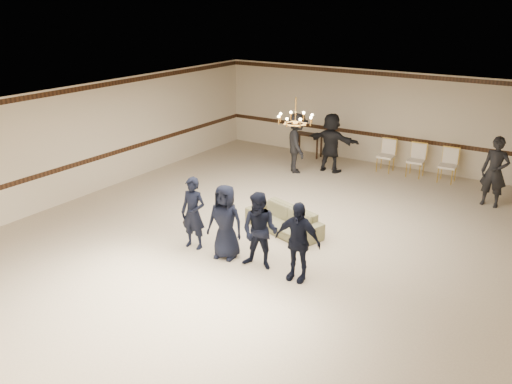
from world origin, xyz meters
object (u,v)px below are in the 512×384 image
settee (284,220)px  banquet_chair_mid (416,161)px  boy_a (193,213)px  boy_b (225,222)px  adult_left (297,143)px  adult_mid (331,143)px  banquet_chair_left (386,156)px  adult_right (495,172)px  banquet_chair_right (448,166)px  boy_d (297,241)px  chandelier (296,111)px  boy_c (260,231)px  console_table (308,145)px

settee → banquet_chair_mid: banquet_chair_mid is taller
banquet_chair_mid → boy_a: bearing=-113.0°
boy_b → adult_left: bearing=95.1°
adult_mid → adult_left: bearing=40.8°
banquet_chair_left → banquet_chair_mid: (1.00, 0.00, 0.00)m
adult_right → adult_left: bearing=-171.1°
banquet_chair_right → boy_d: bearing=-100.6°
adult_mid → adult_right: (5.10, -0.40, 0.00)m
chandelier → banquet_chair_right: chandelier is taller
adult_mid → boy_b: bearing=99.1°
boy_a → boy_b: (0.90, 0.00, 0.00)m
boy_d → banquet_chair_right: 7.97m
boy_c → console_table: (-3.11, 8.11, -0.42)m
settee → banquet_chair_right: (2.40, 6.02, 0.23)m
adult_mid → banquet_chair_right: size_ratio=1.85×
settee → boy_a: bearing=-106.9°
boy_d → adult_left: size_ratio=0.86×
boy_b → adult_right: size_ratio=0.86×
boy_b → console_table: 8.41m
banquet_chair_right → boy_c: bearing=-106.9°
boy_c → banquet_chair_left: bearing=82.0°
boy_c → adult_right: bearing=53.4°
boy_b → adult_right: 7.84m
boy_c → boy_d: same height
boy_b → boy_d: size_ratio=1.00×
chandelier → boy_a: chandelier is taller
console_table → banquet_chair_mid: bearing=-4.6°
chandelier → adult_mid: bearing=102.9°
boy_b → banquet_chair_mid: 8.11m
boy_c → banquet_chair_left: size_ratio=1.59×
boy_b → boy_d: (1.80, 0.00, 0.00)m
banquet_chair_mid → boy_b: bearing=-107.0°
banquet_chair_right → console_table: size_ratio=1.06×
banquet_chair_mid → banquet_chair_right: 1.00m
boy_a → adult_left: (-0.76, 6.23, 0.14)m
adult_right → banquet_chair_right: adult_right is taller
settee → adult_left: bearing=132.6°
adult_mid → adult_right: same height
adult_right → banquet_chair_left: size_ratio=1.85×
chandelier → boy_a: size_ratio=0.56×
adult_right → banquet_chair_right: size_ratio=1.85×
adult_right → settee: bearing=-124.3°
adult_left → console_table: bearing=-25.4°
boy_c → banquet_chair_right: (1.89, 7.91, -0.31)m
boy_a → banquet_chair_right: (3.69, 7.91, -0.31)m
boy_c → banquet_chair_mid: (0.89, 7.91, -0.31)m
adult_left → banquet_chair_right: (4.45, 1.68, -0.45)m
boy_c → settee: size_ratio=0.82×
chandelier → adult_right: bearing=43.2°
boy_b → banquet_chair_left: bearing=74.5°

